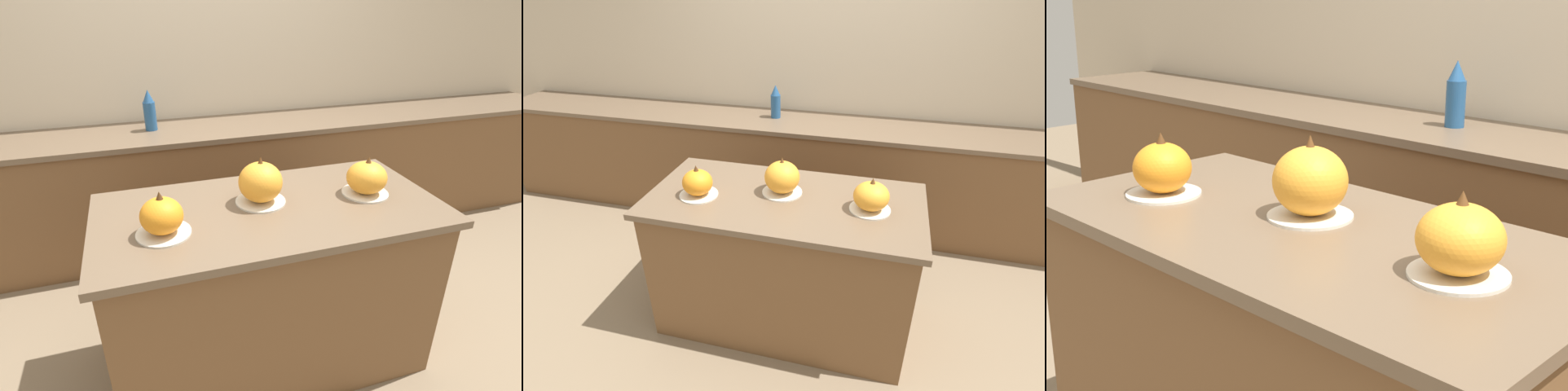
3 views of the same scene
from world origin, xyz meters
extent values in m
plane|color=#847056|center=(0.00, 0.00, 0.00)|extent=(12.00, 12.00, 0.00)
cube|color=beige|center=(0.00, 1.60, 1.25)|extent=(8.00, 0.06, 2.50)
cube|color=brown|center=(0.00, 0.00, 0.43)|extent=(1.47, 0.70, 0.86)
cube|color=brown|center=(0.00, 0.00, 0.87)|extent=(1.53, 0.76, 0.03)
cube|color=brown|center=(0.00, 1.27, 0.43)|extent=(6.00, 0.56, 0.87)
cube|color=brown|center=(0.00, 1.27, 0.89)|extent=(6.00, 0.60, 0.03)
cylinder|color=silver|center=(-0.47, -0.09, 0.89)|extent=(0.22, 0.22, 0.01)
ellipsoid|color=orange|center=(-0.47, -0.09, 0.97)|extent=(0.17, 0.17, 0.15)
cone|color=#4C2D14|center=(-0.47, -0.09, 1.06)|extent=(0.03, 0.03, 0.03)
cylinder|color=silver|center=(-0.03, 0.06, 0.89)|extent=(0.23, 0.23, 0.01)
ellipsoid|color=orange|center=(-0.03, 0.06, 0.99)|extent=(0.20, 0.20, 0.18)
cone|color=brown|center=(-0.03, 0.06, 1.09)|extent=(0.02, 0.02, 0.03)
cylinder|color=silver|center=(0.47, -0.01, 0.89)|extent=(0.22, 0.22, 0.01)
ellipsoid|color=orange|center=(0.47, -0.01, 0.97)|extent=(0.19, 0.19, 0.15)
cone|color=brown|center=(0.47, -0.01, 1.06)|extent=(0.03, 0.03, 0.03)
cylinder|color=#235184|center=(-0.42, 1.32, 1.00)|extent=(0.08, 0.08, 0.19)
cone|color=#235184|center=(-0.42, 1.32, 1.14)|extent=(0.07, 0.07, 0.08)
camera|label=1|loc=(-0.53, -1.50, 1.73)|focal=28.00mm
camera|label=2|loc=(0.49, -1.90, 2.00)|focal=28.00mm
camera|label=3|loc=(1.23, -1.23, 1.48)|focal=50.00mm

